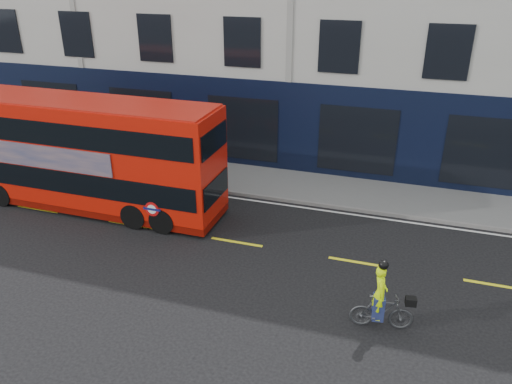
% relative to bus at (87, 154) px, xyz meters
% --- Properties ---
extents(ground, '(120.00, 120.00, 0.00)m').
position_rel_bus_xyz_m(ground, '(6.11, -2.41, -2.12)').
color(ground, black).
rests_on(ground, ground).
extents(pavement, '(60.00, 3.00, 0.12)m').
position_rel_bus_xyz_m(pavement, '(6.11, 4.09, -2.06)').
color(pavement, slate).
rests_on(pavement, ground).
extents(kerb, '(60.00, 0.12, 0.13)m').
position_rel_bus_xyz_m(kerb, '(6.11, 2.59, -2.05)').
color(kerb, slate).
rests_on(kerb, ground).
extents(road_edge_line, '(58.00, 0.10, 0.01)m').
position_rel_bus_xyz_m(road_edge_line, '(6.11, 2.29, -2.11)').
color(road_edge_line, silver).
rests_on(road_edge_line, ground).
extents(lane_dashes, '(58.00, 0.12, 0.01)m').
position_rel_bus_xyz_m(lane_dashes, '(6.11, -0.91, -2.11)').
color(lane_dashes, yellow).
rests_on(lane_dashes, ground).
extents(bus, '(10.28, 2.44, 4.13)m').
position_rel_bus_xyz_m(bus, '(0.00, 0.00, 0.00)').
color(bus, red).
rests_on(bus, ground).
extents(cyclist, '(1.64, 0.70, 2.00)m').
position_rel_bus_xyz_m(cyclist, '(11.02, -3.79, -1.45)').
color(cyclist, '#404245').
rests_on(cyclist, ground).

